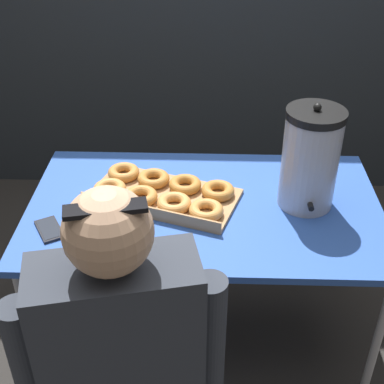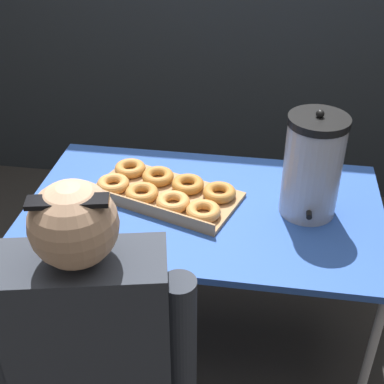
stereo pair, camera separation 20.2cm
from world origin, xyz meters
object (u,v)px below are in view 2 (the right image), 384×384
(coffee_urn, at_px, (313,166))
(cell_phone, at_px, (49,219))
(person_seated, at_px, (97,375))
(donut_box, at_px, (165,191))

(coffee_urn, distance_m, cell_phone, 0.98)
(coffee_urn, bearing_deg, cell_phone, -167.55)
(cell_phone, height_order, person_seated, person_seated)
(donut_box, height_order, coffee_urn, coffee_urn)
(cell_phone, relative_size, person_seated, 0.13)
(coffee_urn, height_order, person_seated, person_seated)
(coffee_urn, height_order, cell_phone, coffee_urn)
(donut_box, bearing_deg, person_seated, -75.50)
(coffee_urn, distance_m, person_seated, 1.01)
(donut_box, relative_size, cell_phone, 3.93)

